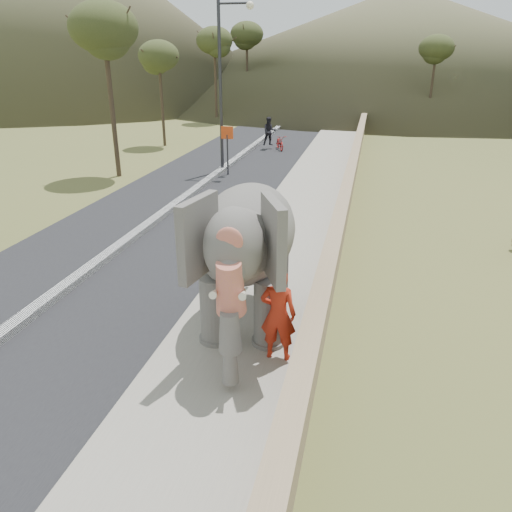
% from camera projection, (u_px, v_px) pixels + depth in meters
% --- Properties ---
extents(ground, '(160.00, 160.00, 0.00)m').
position_uv_depth(ground, '(232.00, 357.00, 10.18)').
color(ground, olive).
rests_on(ground, ground).
extents(road, '(7.00, 120.00, 0.03)m').
position_uv_depth(road, '(179.00, 205.00, 20.22)').
color(road, black).
rests_on(road, ground).
extents(median, '(0.35, 120.00, 0.22)m').
position_uv_depth(median, '(179.00, 202.00, 20.19)').
color(median, black).
rests_on(median, ground).
extents(walkway, '(3.00, 120.00, 0.15)m').
position_uv_depth(walkway, '(301.00, 211.00, 19.16)').
color(walkway, '#9E9687').
rests_on(walkway, ground).
extents(parapet, '(0.30, 120.00, 1.10)m').
position_uv_depth(parapet, '(345.00, 202.00, 18.64)').
color(parapet, tan).
rests_on(parapet, ground).
extents(lamppost, '(1.76, 0.36, 8.00)m').
position_uv_depth(lamppost, '(226.00, 71.00, 23.92)').
color(lamppost, '#302F35').
rests_on(lamppost, ground).
extents(signboard, '(0.60, 0.08, 2.40)m').
position_uv_depth(signboard, '(227.00, 142.00, 24.46)').
color(signboard, '#2D2D33').
rests_on(signboard, ground).
extents(hill_left, '(60.00, 60.00, 22.00)m').
position_uv_depth(hill_left, '(58.00, 7.00, 63.44)').
color(hill_left, brown).
rests_on(hill_left, ground).
extents(hill_far, '(80.00, 80.00, 14.00)m').
position_uv_depth(hill_far, '(400.00, 42.00, 69.57)').
color(hill_far, brown).
rests_on(hill_far, ground).
extents(elephant_and_man, '(2.75, 4.68, 3.22)m').
position_uv_depth(elephant_and_man, '(248.00, 253.00, 10.74)').
color(elephant_and_man, slate).
rests_on(elephant_and_man, ground).
extents(motorcyclist, '(1.80, 1.83, 2.00)m').
position_uv_depth(motorcyclist, '(275.00, 137.00, 31.28)').
color(motorcyclist, maroon).
rests_on(motorcyclist, ground).
extents(trees, '(47.50, 44.31, 8.86)m').
position_uv_depth(trees, '(344.00, 82.00, 34.57)').
color(trees, '#473828').
rests_on(trees, ground).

